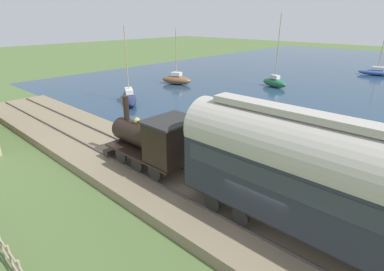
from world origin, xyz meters
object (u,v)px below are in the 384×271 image
Objects in this scene: sailboat_navy at (129,97)px; steam_locomotive at (156,139)px; rowboat_mid_harbor at (291,146)px; sailboat_blue at (377,72)px; passenger_coach at (324,179)px; rowboat_near_shore at (330,134)px; sailboat_brown at (177,79)px; rowboat_off_pier at (166,131)px; sailboat_green at (275,82)px.

steam_locomotive is at bearing -89.61° from sailboat_navy.
steam_locomotive reaches higher than rowboat_mid_harbor.
steam_locomotive is 1.08× the size of sailboat_blue.
passenger_coach is 2.08× the size of sailboat_blue.
rowboat_near_shore is (4.11, -18.72, -0.30)m from sailboat_navy.
sailboat_blue is at bearing -55.46° from sailboat_brown.
passenger_coach is (0.00, -8.43, 0.96)m from steam_locomotive.
sailboat_navy is 10.36m from rowboat_off_pier.
passenger_coach is 1.46× the size of sailboat_navy.
sailboat_navy is 3.65× the size of rowboat_off_pier.
passenger_coach is 43.94m from sailboat_blue.
steam_locomotive is 2.15× the size of rowboat_mid_harbor.
sailboat_green reaches higher than passenger_coach.
sailboat_green is (25.21, 15.14, -2.60)m from passenger_coach.
sailboat_brown is 18.28m from rowboat_off_pier.
sailboat_green is (25.21, 6.71, -1.64)m from steam_locomotive.
sailboat_brown reaches higher than rowboat_off_pier.
sailboat_navy is 1.42× the size of sailboat_blue.
sailboat_green is at bearing 14.91° from steam_locomotive.
rowboat_off_pier is at bearing -157.23° from sailboat_brown.
sailboat_navy is 17.65m from rowboat_mid_harbor.
sailboat_green reaches higher than rowboat_off_pier.
sailboat_navy is at bearing 144.38° from sailboat_blue.
rowboat_near_shore is (4.04, -1.07, 0.05)m from rowboat_mid_harbor.
sailboat_brown is at bearing 54.56° from passenger_coach.
sailboat_brown is (18.06, 25.38, -2.62)m from passenger_coach.
rowboat_mid_harbor is at bearing 29.73° from passenger_coach.
rowboat_near_shore is (7.84, -9.06, -0.01)m from rowboat_off_pier.
sailboat_brown is at bearing 47.97° from sailboat_navy.
rowboat_off_pier reaches higher than rowboat_near_shore.
sailboat_brown is (18.06, 16.95, -1.66)m from steam_locomotive.
rowboat_off_pier is at bearing -159.99° from sailboat_green.
sailboat_green is at bearing 145.11° from sailboat_blue.
sailboat_navy is at bearing 125.86° from rowboat_off_pier.
passenger_coach is 1.59× the size of sailboat_brown.
sailboat_navy reaches higher than steam_locomotive.
steam_locomotive is 9.48m from rowboat_mid_harbor.
steam_locomotive is 0.82× the size of sailboat_brown.
rowboat_near_shore is (12.58, -4.62, -2.03)m from steam_locomotive.
sailboat_blue is at bearing -0.84° from steam_locomotive.
rowboat_off_pier is (-38.41, 5.06, -0.21)m from sailboat_blue.
rowboat_off_pier is (4.74, 4.43, -2.01)m from steam_locomotive.
steam_locomotive is 0.76× the size of sailboat_navy.
rowboat_mid_harbor is 1.29× the size of rowboat_off_pier.
steam_locomotive is 8.48m from passenger_coach.
passenger_coach is 13.48m from rowboat_near_shore.
sailboat_blue is (34.69, -14.72, -0.07)m from sailboat_navy.
passenger_coach is at bearing 177.62° from sailboat_blue.
sailboat_green reaches higher than steam_locomotive.
rowboat_mid_harbor is (-9.52, -20.50, -0.42)m from sailboat_brown.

